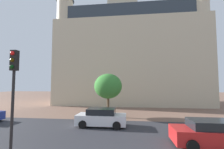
{
  "coord_description": "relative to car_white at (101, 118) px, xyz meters",
  "views": [
    {
      "loc": [
        1.6,
        -3.68,
        3.52
      ],
      "look_at": [
        0.12,
        9.03,
        4.38
      ],
      "focal_mm": 24.15,
      "sensor_mm": 36.0,
      "label": 1
    }
  ],
  "objects": [
    {
      "name": "ground_plane",
      "position": [
        0.8,
        0.87,
        -0.72
      ],
      "size": [
        120.0,
        120.0,
        0.0
      ],
      "primitive_type": "plane",
      "color": "brown"
    },
    {
      "name": "street_asphalt_strip",
      "position": [
        0.8,
        -1.7,
        -0.71
      ],
      "size": [
        120.0,
        7.75,
        0.0
      ],
      "primitive_type": "cube",
      "color": "#2D2D33",
      "rests_on": "ground_plane"
    },
    {
      "name": "landmark_building",
      "position": [
        2.22,
        16.46,
        9.06
      ],
      "size": [
        26.16,
        11.69,
        33.65
      ],
      "color": "beige",
      "rests_on": "ground_plane"
    },
    {
      "name": "car_white",
      "position": [
        0.0,
        0.0,
        0.0
      ],
      "size": [
        4.16,
        1.93,
        1.49
      ],
      "color": "silver",
      "rests_on": "ground_plane"
    },
    {
      "name": "car_red",
      "position": [
        7.12,
        -3.41,
        0.0
      ],
      "size": [
        4.5,
        2.0,
        1.48
      ],
      "color": "red",
      "rests_on": "ground_plane"
    },
    {
      "name": "traffic_light_pole",
      "position": [
        -2.64,
        -6.78,
        2.78
      ],
      "size": [
        0.28,
        0.34,
        5.03
      ],
      "color": "black",
      "rests_on": "ground_plane"
    },
    {
      "name": "tree_curb_far",
      "position": [
        0.02,
        3.85,
        2.62
      ],
      "size": [
        3.08,
        3.08,
        4.74
      ],
      "color": "brown",
      "rests_on": "ground_plane"
    }
  ]
}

